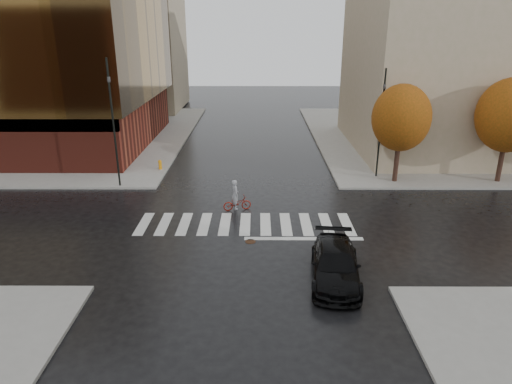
% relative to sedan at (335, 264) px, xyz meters
% --- Properties ---
extents(ground, '(120.00, 120.00, 0.00)m').
position_rel_sedan_xyz_m(ground, '(-3.93, 5.19, -0.71)').
color(ground, black).
rests_on(ground, ground).
extents(sidewalk_nw, '(30.00, 30.00, 0.15)m').
position_rel_sedan_xyz_m(sidewalk_nw, '(-24.93, 26.19, -0.63)').
color(sidewalk_nw, gray).
rests_on(sidewalk_nw, ground).
extents(sidewalk_ne, '(30.00, 30.00, 0.15)m').
position_rel_sedan_xyz_m(sidewalk_ne, '(17.07, 26.19, -0.63)').
color(sidewalk_ne, gray).
rests_on(sidewalk_ne, ground).
extents(crosswalk, '(12.00, 3.00, 0.01)m').
position_rel_sedan_xyz_m(crosswalk, '(-3.93, 5.69, -0.70)').
color(crosswalk, silver).
rests_on(crosswalk, ground).
extents(building_ne_tan, '(16.00, 16.00, 18.00)m').
position_rel_sedan_xyz_m(building_ne_tan, '(13.07, 22.19, 8.44)').
color(building_ne_tan, '#9B906E').
rests_on(building_ne_tan, sidewalk_ne).
extents(building_nw_far, '(14.00, 12.00, 20.00)m').
position_rel_sedan_xyz_m(building_nw_far, '(-19.93, 42.19, 9.44)').
color(building_nw_far, '#9B906E').
rests_on(building_nw_far, sidewalk_nw).
extents(tree_ne_a, '(3.80, 3.80, 6.50)m').
position_rel_sedan_xyz_m(tree_ne_a, '(6.07, 12.59, 3.75)').
color(tree_ne_a, black).
rests_on(tree_ne_a, sidewalk_ne).
extents(tree_ne_b, '(4.20, 4.20, 6.89)m').
position_rel_sedan_xyz_m(tree_ne_b, '(13.07, 12.59, 3.91)').
color(tree_ne_b, black).
rests_on(tree_ne_b, sidewalk_ne).
extents(sedan, '(2.49, 5.06, 1.42)m').
position_rel_sedan_xyz_m(sedan, '(0.00, 0.00, 0.00)').
color(sedan, black).
rests_on(sedan, ground).
extents(cyclist, '(1.71, 0.96, 1.84)m').
position_rel_sedan_xyz_m(cyclist, '(-4.49, 7.69, -0.08)').
color(cyclist, maroon).
rests_on(cyclist, ground).
extents(traffic_light_nw, '(0.22, 0.19, 8.15)m').
position_rel_sedan_xyz_m(traffic_light_nw, '(-12.39, 11.58, 4.19)').
color(traffic_light_nw, black).
rests_on(traffic_light_nw, sidewalk_nw).
extents(traffic_light_ne, '(0.19, 0.21, 7.36)m').
position_rel_sedan_xyz_m(traffic_light_ne, '(5.07, 13.63, 3.64)').
color(traffic_light_ne, black).
rests_on(traffic_light_ne, sidewalk_ne).
extents(fire_hydrant, '(0.25, 0.25, 0.71)m').
position_rel_sedan_xyz_m(fire_hydrant, '(-10.43, 15.19, -0.17)').
color(fire_hydrant, orange).
rests_on(fire_hydrant, sidewalk_nw).
extents(manhole, '(0.57, 0.57, 0.01)m').
position_rel_sedan_xyz_m(manhole, '(-3.62, 3.55, -0.70)').
color(manhole, '#3E2616').
rests_on(manhole, ground).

